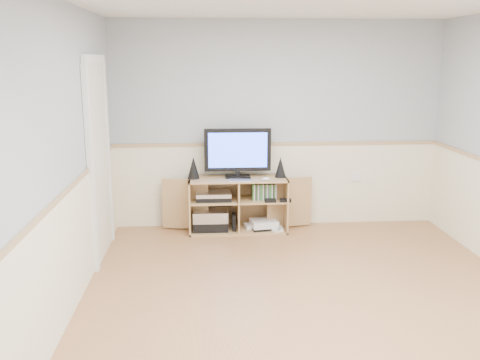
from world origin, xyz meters
name	(u,v)px	position (x,y,z in m)	size (l,w,h in m)	color
room	(305,160)	(-0.06, 0.12, 1.22)	(4.04, 4.54, 2.54)	tan
media_cabinet	(238,203)	(-0.50, 2.05, 0.33)	(1.83, 0.44, 0.65)	tan
monitor	(238,151)	(-0.50, 2.05, 0.97)	(0.79, 0.18, 0.59)	black
speaker_left	(193,168)	(-1.02, 2.02, 0.78)	(0.14, 0.14, 0.26)	black
speaker_right	(280,167)	(0.02, 2.02, 0.77)	(0.13, 0.13, 0.25)	black
keyboard	(240,180)	(-0.48, 1.86, 0.66)	(0.27, 0.11, 0.01)	silver
mouse	(266,179)	(-0.17, 1.86, 0.67)	(0.10, 0.06, 0.04)	white
av_components	(212,214)	(-0.81, 2.00, 0.22)	(0.51, 0.31, 0.47)	black
game_consoles	(263,224)	(-0.19, 1.99, 0.07)	(0.46, 0.31, 0.11)	white
game_cases	(264,192)	(-0.18, 1.98, 0.48)	(0.28, 0.14, 0.19)	#3F8C3F
wall_outlet	(356,176)	(1.00, 2.23, 0.60)	(0.12, 0.03, 0.12)	white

